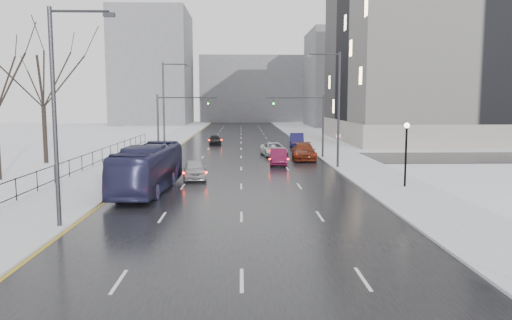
{
  "coord_description": "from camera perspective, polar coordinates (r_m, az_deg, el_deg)",
  "views": [
    {
      "loc": [
        -0.01,
        -2.75,
        5.89
      ],
      "look_at": [
        0.85,
        25.67,
        2.5
      ],
      "focal_mm": 35.0,
      "sensor_mm": 36.0,
      "label": 1
    }
  ],
  "objects": [
    {
      "name": "road",
      "position": [
        63.02,
        -1.72,
        1.45
      ],
      "size": [
        16.0,
        150.0,
        0.04
      ],
      "primitive_type": "cube",
      "color": "black",
      "rests_on": "ground"
    },
    {
      "name": "cross_road",
      "position": [
        51.09,
        -1.72,
        0.19
      ],
      "size": [
        130.0,
        10.0,
        0.04
      ],
      "primitive_type": "cube",
      "color": "black",
      "rests_on": "ground"
    },
    {
      "name": "sidewalk_left",
      "position": [
        63.89,
        -11.19,
        1.45
      ],
      "size": [
        5.0,
        150.0,
        0.16
      ],
      "primitive_type": "cube",
      "color": "silver",
      "rests_on": "ground"
    },
    {
      "name": "sidewalk_right",
      "position": [
        63.89,
        7.74,
        1.51
      ],
      "size": [
        5.0,
        150.0,
        0.16
      ],
      "primitive_type": "cube",
      "color": "silver",
      "rests_on": "ground"
    },
    {
      "name": "park_strip",
      "position": [
        66.12,
        -19.34,
        1.35
      ],
      "size": [
        14.0,
        150.0,
        0.12
      ],
      "primitive_type": "cube",
      "color": "white",
      "rests_on": "ground"
    },
    {
      "name": "tree_park_e",
      "position": [
        50.51,
        -22.83,
        -0.44
      ],
      "size": [
        9.45,
        9.45,
        13.5
      ],
      "primitive_type": null,
      "color": "black",
      "rests_on": "ground"
    },
    {
      "name": "iron_fence",
      "position": [
        35.58,
        -23.14,
        -1.8
      ],
      "size": [
        0.06,
        70.0,
        1.3
      ],
      "color": "black",
      "rests_on": "sidewalk_left"
    },
    {
      "name": "streetlight_r_mid",
      "position": [
        43.53,
        9.15,
        6.35
      ],
      "size": [
        2.95,
        0.25,
        10.0
      ],
      "color": "#2D2D33",
      "rests_on": "ground"
    },
    {
      "name": "streetlight_l_near",
      "position": [
        24.17,
        -21.57,
        5.68
      ],
      "size": [
        2.95,
        0.25,
        10.0
      ],
      "color": "#2D2D33",
      "rests_on": "ground"
    },
    {
      "name": "streetlight_l_far",
      "position": [
        55.36,
        -10.28,
        6.4
      ],
      "size": [
        2.95,
        0.25,
        10.0
      ],
      "color": "#2D2D33",
      "rests_on": "ground"
    },
    {
      "name": "lamppost_r_mid",
      "position": [
        34.68,
        16.79,
        1.63
      ],
      "size": [
        0.36,
        0.36,
        4.28
      ],
      "color": "black",
      "rests_on": "sidewalk_right"
    },
    {
      "name": "mast_signal_right",
      "position": [
        51.31,
        6.5,
        4.76
      ],
      "size": [
        6.1,
        0.33,
        6.5
      ],
      "color": "#2D2D33",
      "rests_on": "ground"
    },
    {
      "name": "mast_signal_left",
      "position": [
        51.3,
        -9.97,
        4.7
      ],
      "size": [
        6.1,
        0.33,
        6.5
      ],
      "color": "#2D2D33",
      "rests_on": "ground"
    },
    {
      "name": "no_uturn_sign",
      "position": [
        47.78,
        9.39,
        2.4
      ],
      "size": [
        0.6,
        0.06,
        2.7
      ],
      "color": "#2D2D33",
      "rests_on": "sidewalk_right"
    },
    {
      "name": "civic_building",
      "position": [
        82.72,
        23.68,
        9.92
      ],
      "size": [
        41.0,
        31.0,
        24.8
      ],
      "color": "gray",
      "rests_on": "ground"
    },
    {
      "name": "bldg_far_right",
      "position": [
        121.14,
        11.78,
        9.07
      ],
      "size": [
        24.0,
        20.0,
        22.0
      ],
      "primitive_type": "cube",
      "color": "slate",
      "rests_on": "ground"
    },
    {
      "name": "bldg_far_left",
      "position": [
        129.88,
        -11.67,
        10.23
      ],
      "size": [
        18.0,
        22.0,
        28.0
      ],
      "primitive_type": "cube",
      "color": "slate",
      "rests_on": "ground"
    },
    {
      "name": "bldg_far_center",
      "position": [
        142.84,
        -0.13,
        8.04
      ],
      "size": [
        30.0,
        18.0,
        18.0
      ],
      "primitive_type": "cube",
      "color": "slate",
      "rests_on": "ground"
    },
    {
      "name": "bus",
      "position": [
        33.06,
        -12.2,
        -0.92
      ],
      "size": [
        3.14,
        10.9,
        3.0
      ],
      "primitive_type": "imported",
      "rotation": [
        0.0,
        0.0,
        -0.06
      ],
      "color": "#26264A",
      "rests_on": "road"
    },
    {
      "name": "sedan_center_near",
      "position": [
        37.79,
        -7.02,
        -1.05
      ],
      "size": [
        2.12,
        4.39,
        1.44
      ],
      "primitive_type": "imported",
      "rotation": [
        0.0,
        0.0,
        0.1
      ],
      "color": "#AEAFB3",
      "rests_on": "road"
    },
    {
      "name": "sedan_right_near",
      "position": [
        45.87,
        2.58,
        0.37
      ],
      "size": [
        1.78,
        4.46,
        1.44
      ],
      "primitive_type": "imported",
      "rotation": [
        0.0,
        0.0,
        -0.06
      ],
      "color": "#5A0F2D",
      "rests_on": "road"
    },
    {
      "name": "sedan_right_cross",
      "position": [
        53.14,
        2.06,
        1.24
      ],
      "size": [
        3.0,
        5.35,
        1.41
      ],
      "primitive_type": "imported",
      "rotation": [
        0.0,
        0.0,
        0.13
      ],
      "color": "silver",
      "rests_on": "road"
    },
    {
      "name": "sedan_right_far",
      "position": [
        49.92,
        5.49,
        0.97
      ],
      "size": [
        2.5,
        5.67,
        1.62
      ],
      "primitive_type": "imported",
      "rotation": [
        0.0,
        0.0,
        -0.04
      ],
      "color": "maroon",
      "rests_on": "road"
    },
    {
      "name": "sedan_center_far",
      "position": [
        67.2,
        -4.72,
        2.34
      ],
      "size": [
        1.87,
        4.0,
        1.33
      ],
      "primitive_type": "imported",
      "rotation": [
        0.0,
        0.0,
        0.08
      ],
      "color": "black",
      "rests_on": "road"
    },
    {
      "name": "sedan_right_distant",
      "position": [
        64.67,
        4.67,
        2.33
      ],
      "size": [
        2.26,
        5.26,
        1.68
      ],
      "primitive_type": "imported",
      "rotation": [
        0.0,
        0.0,
        -0.09
      ],
      "color": "#191644",
      "rests_on": "road"
    }
  ]
}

